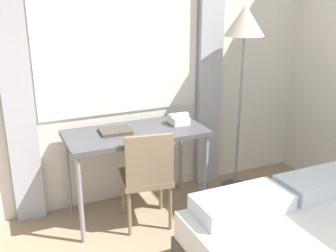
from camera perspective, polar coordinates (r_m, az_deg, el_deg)
The scene contains 6 objects.
wall_back_with_window at distance 3.54m, azimuth -5.43°, elevation 10.15°, with size 4.62×0.13×2.70m.
desk at distance 3.34m, azimuth -4.69°, elevation -1.83°, with size 1.18×0.57×0.78m.
desk_chair at distance 3.22m, azimuth -3.07°, elevation -6.93°, with size 0.46×0.46×0.85m.
standing_lamp at distance 3.66m, azimuth 10.97°, elevation 12.86°, with size 0.36×0.36×1.78m.
telephone at distance 3.48m, azimuth 1.57°, elevation 0.97°, with size 0.17×0.16×0.09m.
book at distance 3.30m, azimuth -7.63°, elevation -0.68°, with size 0.27×0.23×0.02m.
Camera 1 is at (-1.16, 0.06, 1.86)m, focal length 42.00 mm.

